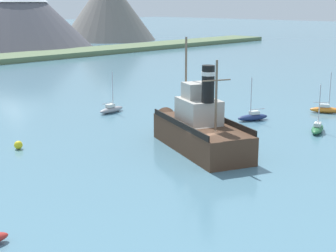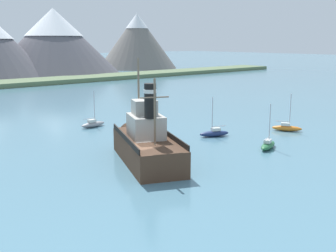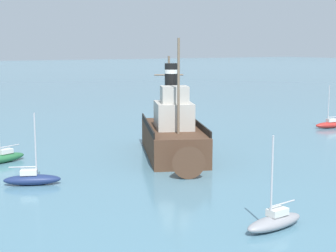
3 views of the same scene
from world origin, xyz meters
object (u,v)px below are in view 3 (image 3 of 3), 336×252
(sailboat_navy, at_px, (32,179))
(sailboat_grey, at_px, (275,221))
(sailboat_red, at_px, (330,124))
(sailboat_green, at_px, (4,157))
(old_tugboat, at_px, (174,135))

(sailboat_navy, relative_size, sailboat_grey, 1.00)
(sailboat_red, bearing_deg, sailboat_grey, 37.62)
(sailboat_green, xyz_separation_m, sailboat_grey, (-8.27, 22.68, 0.00))
(old_tugboat, height_order, sailboat_red, old_tugboat)
(sailboat_navy, bearing_deg, sailboat_grey, 119.18)
(sailboat_navy, distance_m, sailboat_grey, 16.92)
(old_tugboat, xyz_separation_m, sailboat_red, (-23.35, -3.96, -1.40))
(sailboat_red, distance_m, sailboat_green, 36.34)
(sailboat_red, xyz_separation_m, sailboat_green, (36.33, -1.06, 0.00))
(old_tugboat, distance_m, sailboat_red, 23.72)
(sailboat_red, relative_size, sailboat_green, 1.00)
(sailboat_grey, bearing_deg, sailboat_navy, -60.82)
(old_tugboat, bearing_deg, sailboat_grey, 75.07)
(sailboat_red, height_order, sailboat_navy, same)
(sailboat_grey, bearing_deg, sailboat_red, -142.38)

